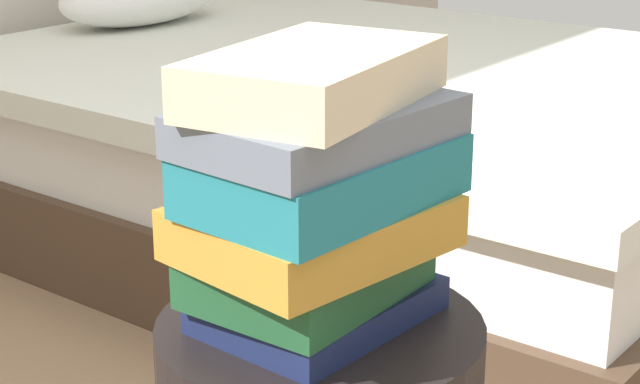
{
  "coord_description": "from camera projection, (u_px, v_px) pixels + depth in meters",
  "views": [
    {
      "loc": [
        -0.8,
        -0.61,
        1.0
      ],
      "look_at": [
        0.0,
        0.0,
        0.65
      ],
      "focal_mm": 59.78,
      "sensor_mm": 36.0,
      "label": 1
    }
  ],
  "objects": [
    {
      "name": "book_forest",
      "position": [
        307.0,
        271.0,
        1.09
      ],
      "size": [
        0.22,
        0.18,
        0.05
      ],
      "primitive_type": "cube",
      "rotation": [
        0.0,
        0.0,
        0.01
      ],
      "color": "#1E512D",
      "rests_on": "book_navy"
    },
    {
      "name": "book_navy",
      "position": [
        319.0,
        305.0,
        1.11
      ],
      "size": [
        0.24,
        0.18,
        0.03
      ],
      "primitive_type": "cube",
      "rotation": [
        0.0,
        0.0,
        -0.05
      ],
      "color": "#19234C",
      "rests_on": "side_table"
    },
    {
      "name": "bed",
      "position": [
        361.0,
        145.0,
        2.72
      ],
      "size": [
        1.55,
        2.02,
        0.62
      ],
      "rotation": [
        0.0,
        0.0,
        -0.01
      ],
      "color": "#4C3828",
      "rests_on": "ground_plane"
    },
    {
      "name": "book_ochre",
      "position": [
        310.0,
        227.0,
        1.07
      ],
      "size": [
        0.28,
        0.23,
        0.05
      ],
      "primitive_type": "cube",
      "rotation": [
        0.0,
        0.0,
        -0.14
      ],
      "color": "#B7842D",
      "rests_on": "book_forest"
    },
    {
      "name": "book_cream",
      "position": [
        314.0,
        77.0,
        1.02
      ],
      "size": [
        0.29,
        0.2,
        0.05
      ],
      "primitive_type": "cube",
      "rotation": [
        0.0,
        0.0,
        0.15
      ],
      "color": "beige",
      "rests_on": "book_slate"
    },
    {
      "name": "book_slate",
      "position": [
        320.0,
        125.0,
        1.03
      ],
      "size": [
        0.28,
        0.19,
        0.04
      ],
      "primitive_type": "cube",
      "rotation": [
        0.0,
        0.0,
        -0.07
      ],
      "color": "slate",
      "rests_on": "book_teal"
    },
    {
      "name": "book_teal",
      "position": [
        324.0,
        175.0,
        1.04
      ],
      "size": [
        0.28,
        0.19,
        0.06
      ],
      "primitive_type": "cube",
      "rotation": [
        0.0,
        0.0,
        -0.07
      ],
      "color": "#1E727F",
      "rests_on": "book_ochre"
    }
  ]
}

